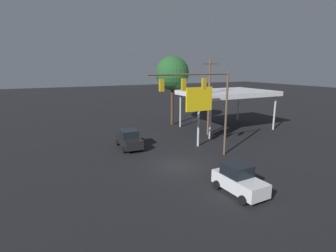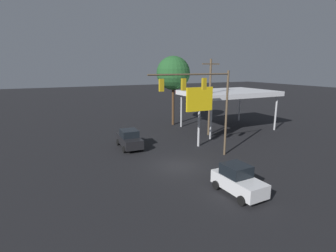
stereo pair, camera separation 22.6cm
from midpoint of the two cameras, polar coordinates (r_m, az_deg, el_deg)
ground_plane at (r=22.73m, az=2.00°, el=-8.68°), size 200.00×200.00×0.00m
traffic_signal_assembly at (r=23.23m, az=7.01°, el=6.86°), size 7.95×0.43×7.99m
utility_pole at (r=32.34m, az=8.71°, el=6.56°), size 2.40×0.26×9.24m
gas_station_canopy at (r=36.42m, az=12.58°, el=6.99°), size 11.64×8.37×5.19m
price_sign at (r=27.36m, az=6.53°, el=5.19°), size 3.06×0.27×6.28m
hatchback_crossing at (r=18.37m, az=14.81°, el=-11.29°), size 2.08×3.86×1.97m
sedan_far at (r=27.64m, az=-8.72°, el=-2.83°), size 2.25×4.49×1.93m
street_tree at (r=37.67m, az=0.74°, el=11.41°), size 4.74×4.74×9.83m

